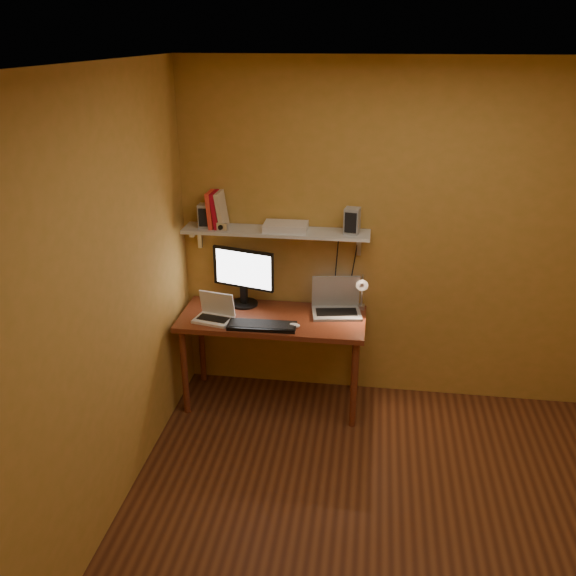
% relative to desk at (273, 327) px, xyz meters
% --- Properties ---
extents(room, '(3.44, 3.24, 2.64)m').
position_rel_desk_xyz_m(room, '(0.95, -1.28, 0.64)').
color(room, brown).
rests_on(room, ground).
extents(desk, '(1.40, 0.60, 0.75)m').
position_rel_desk_xyz_m(desk, '(0.00, 0.00, 0.00)').
color(desk, brown).
rests_on(desk, ground).
extents(wall_shelf, '(1.40, 0.25, 0.21)m').
position_rel_desk_xyz_m(wall_shelf, '(0.00, 0.19, 0.69)').
color(wall_shelf, silver).
rests_on(wall_shelf, room).
extents(monitor, '(0.50, 0.26, 0.46)m').
position_rel_desk_xyz_m(monitor, '(-0.26, 0.19, 0.34)').
color(monitor, black).
rests_on(monitor, desk).
extents(laptop, '(0.40, 0.32, 0.28)m').
position_rel_desk_xyz_m(laptop, '(0.47, 0.16, 0.16)').
color(laptop, '#919499').
rests_on(laptop, desk).
extents(netbook, '(0.31, 0.25, 0.21)m').
position_rel_desk_xyz_m(netbook, '(-0.42, -0.10, 0.14)').
color(netbook, silver).
rests_on(netbook, desk).
extents(keyboard, '(0.50, 0.18, 0.03)m').
position_rel_desk_xyz_m(keyboard, '(-0.04, -0.19, 0.10)').
color(keyboard, black).
rests_on(keyboard, desk).
extents(mouse, '(0.09, 0.06, 0.03)m').
position_rel_desk_xyz_m(mouse, '(0.18, -0.16, 0.10)').
color(mouse, silver).
rests_on(mouse, desk).
extents(desk_lamp, '(0.09, 0.23, 0.38)m').
position_rel_desk_xyz_m(desk_lamp, '(0.66, 0.13, 0.29)').
color(desk_lamp, silver).
rests_on(desk_lamp, desk).
extents(speaker_left, '(0.10, 0.10, 0.18)m').
position_rel_desk_xyz_m(speaker_left, '(-0.53, 0.19, 0.80)').
color(speaker_left, '#919499').
rests_on(speaker_left, wall_shelf).
extents(speaker_right, '(0.12, 0.12, 0.19)m').
position_rel_desk_xyz_m(speaker_right, '(0.56, 0.19, 0.81)').
color(speaker_right, '#919499').
rests_on(speaker_right, wall_shelf).
extents(books, '(0.14, 0.18, 0.27)m').
position_rel_desk_xyz_m(books, '(-0.45, 0.21, 0.85)').
color(books, '#F13C2C').
rests_on(books, wall_shelf).
extents(shelf_camera, '(0.10, 0.06, 0.06)m').
position_rel_desk_xyz_m(shelf_camera, '(-0.40, 0.12, 0.74)').
color(shelf_camera, silver).
rests_on(shelf_camera, wall_shelf).
extents(router, '(0.33, 0.22, 0.05)m').
position_rel_desk_xyz_m(router, '(0.07, 0.19, 0.74)').
color(router, silver).
rests_on(router, wall_shelf).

